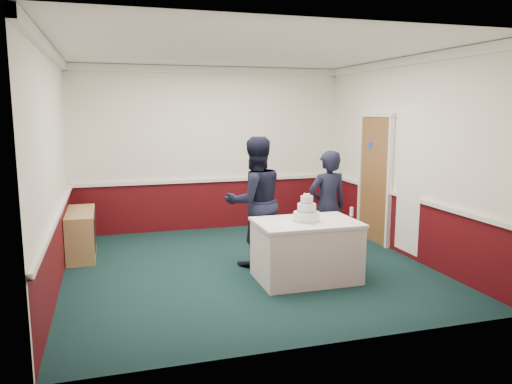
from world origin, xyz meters
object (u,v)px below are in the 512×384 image
object	(u,v)px
cake_table	(306,250)
wedding_cake	(307,213)
person_man	(255,202)
sideboard	(81,233)
person_woman	(327,207)
cake_knife	(310,224)
champagne_flute	(352,213)

from	to	relation	value
cake_table	wedding_cake	bearing A→B (deg)	90.00
person_man	sideboard	bearing A→B (deg)	-33.26
cake_table	person_woman	bearing A→B (deg)	47.72
sideboard	wedding_cake	size ratio (longest dim) A/B	3.30
cake_table	cake_knife	distance (m)	0.44
sideboard	cake_table	xyz separation A→B (m)	(2.88, -1.99, 0.05)
cake_knife	person_man	bearing A→B (deg)	92.27
sideboard	person_man	xyz separation A→B (m)	(2.42, -1.18, 0.58)
cake_table	champagne_flute	size ratio (longest dim) A/B	6.44
cake_knife	champagne_flute	distance (m)	0.55
sideboard	cake_knife	distance (m)	3.62
person_man	wedding_cake	bearing A→B (deg)	112.59
sideboard	person_man	distance (m)	2.75
sideboard	person_woman	size ratio (longest dim) A/B	0.73
wedding_cake	champagne_flute	size ratio (longest dim) A/B	1.78
sideboard	person_woman	bearing A→B (deg)	-20.84
wedding_cake	champagne_flute	bearing A→B (deg)	-29.25
cake_knife	person_woman	world-z (taller)	person_woman
wedding_cake	cake_knife	bearing A→B (deg)	-98.53
wedding_cake	cake_knife	size ratio (longest dim) A/B	1.65
person_woman	champagne_flute	bearing A→B (deg)	80.23
champagne_flute	wedding_cake	bearing A→B (deg)	150.75
wedding_cake	person_woman	world-z (taller)	person_woman
cake_knife	champagne_flute	bearing A→B (deg)	-29.54
wedding_cake	person_woman	size ratio (longest dim) A/B	0.22
person_man	person_woman	bearing A→B (deg)	165.05
sideboard	person_man	world-z (taller)	person_man
champagne_flute	person_man	world-z (taller)	person_man
cake_knife	sideboard	bearing A→B (deg)	121.54
wedding_cake	sideboard	bearing A→B (deg)	145.39
sideboard	champagne_flute	world-z (taller)	champagne_flute
cake_table	person_woman	size ratio (longest dim) A/B	0.80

